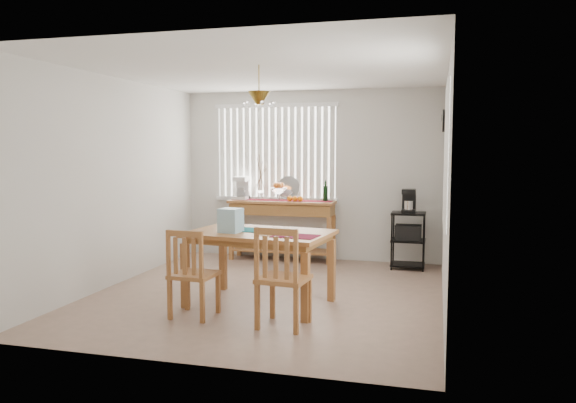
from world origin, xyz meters
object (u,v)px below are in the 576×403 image
(chair_right, at_px, (282,278))
(dining_table, at_px, (260,240))
(sideboard, at_px, (283,215))
(chair_left, at_px, (192,274))
(cart_items, at_px, (409,202))
(wire_cart, at_px, (408,235))

(chair_right, bearing_deg, dining_table, 122.36)
(sideboard, bearing_deg, chair_left, -91.74)
(chair_left, bearing_deg, cart_items, 56.13)
(dining_table, relative_size, chair_right, 1.65)
(cart_items, relative_size, dining_table, 0.21)
(dining_table, height_order, chair_right, chair_right)
(wire_cart, relative_size, dining_table, 0.50)
(cart_items, bearing_deg, wire_cart, -90.00)
(dining_table, bearing_deg, sideboard, 99.73)
(sideboard, height_order, dining_table, sideboard)
(sideboard, distance_m, chair_right, 3.29)
(sideboard, distance_m, wire_cart, 1.91)
(cart_items, xyz_separation_m, dining_table, (-1.48, -2.32, -0.25))
(dining_table, bearing_deg, chair_right, -57.64)
(wire_cart, xyz_separation_m, dining_table, (-1.48, -2.32, 0.23))
(dining_table, bearing_deg, wire_cart, 57.47)
(sideboard, distance_m, cart_items, 1.92)
(wire_cart, xyz_separation_m, chair_left, (-1.99, -2.96, -0.04))
(wire_cart, height_order, chair_right, chair_right)
(chair_right, bearing_deg, chair_left, 175.39)
(sideboard, distance_m, chair_left, 3.10)
(sideboard, xyz_separation_m, wire_cart, (1.90, -0.13, -0.20))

